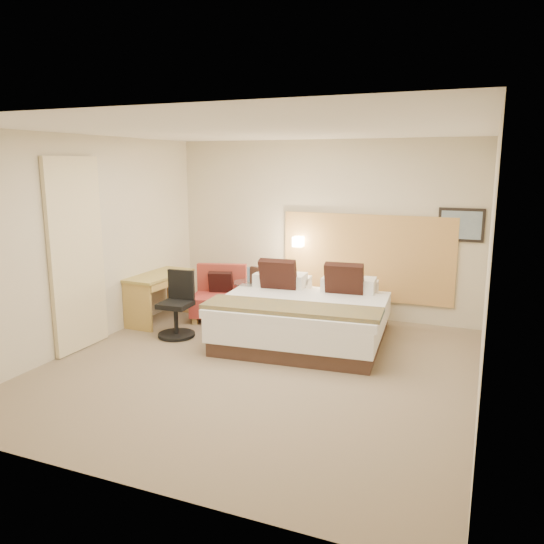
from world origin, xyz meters
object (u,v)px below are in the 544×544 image
at_px(bed, 305,315).
at_px(side_table, 252,300).
at_px(desk_chair, 177,310).
at_px(desk, 161,284).
at_px(lounge_chair, 220,298).

distance_m(bed, side_table, 1.11).
bearing_deg(bed, desk_chair, -162.96).
height_order(side_table, desk, desk).
xyz_separation_m(desk, desk_chair, (0.62, -0.53, -0.20)).
distance_m(side_table, desk_chair, 1.20).
bearing_deg(desk_chair, bed, 17.04).
bearing_deg(side_table, lounge_chair, -177.30).
relative_size(bed, desk, 1.95).
relative_size(desk, desk_chair, 1.31).
bearing_deg(bed, lounge_chair, 163.54).
height_order(lounge_chair, desk_chair, desk_chair).
height_order(side_table, desk_chair, desk_chair).
height_order(bed, desk, bed).
xyz_separation_m(bed, desk, (-2.30, 0.01, 0.23)).
bearing_deg(side_table, desk, -160.14).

